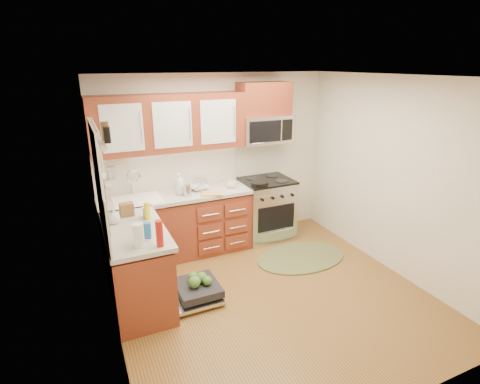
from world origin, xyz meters
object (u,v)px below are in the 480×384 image
upper_cabinets (169,123)px  rug (301,257)px  dishwasher (194,292)px  bowl_b (190,185)px  microwave (264,129)px  cutting_board (212,194)px  skillet (260,183)px  paper_towel_roll (138,235)px  cup (232,184)px  range (266,209)px  sink (138,209)px  stock_pot (200,183)px  bowl_a (199,188)px

upper_cabinets → rug: (1.55, -0.96, -1.86)m
dishwasher → bowl_b: bowl_b is taller
microwave → cutting_board: (-0.97, -0.33, -0.76)m
bowl_b → skillet: bearing=-20.3°
paper_towel_roll → cup: (1.53, 1.28, -0.07)m
range → upper_cabinets: bearing=174.1°
upper_cabinets → sink: upper_cabinets is taller
microwave → bowl_b: (-1.16, 0.05, -0.73)m
stock_pot → bowl_b: 0.16m
upper_cabinets → microwave: upper_cabinets is taller
paper_towel_roll → rug: bearing=13.0°
sink → paper_towel_roll: size_ratio=2.64×
bowl_b → paper_towel_roll: bearing=-123.0°
microwave → bowl_a: 1.30m
bowl_a → skillet: bearing=-14.5°
range → microwave: 1.23m
sink → rug: sink is taller
cutting_board → cup: bearing=22.4°
dishwasher → stock_pot: 1.65m
cutting_board → paper_towel_roll: 1.63m
skillet → sink: bearing=174.4°
upper_cabinets → sink: 1.21m
range → rug: bearing=-80.2°
upper_cabinets → cup: upper_cabinets is taller
range → stock_pot: (-1.00, 0.15, 0.51)m
bowl_a → cup: bearing=-12.8°
microwave → skillet: (-0.21, -0.30, -0.73)m
skillet → upper_cabinets: bearing=164.8°
bowl_a → paper_towel_roll: bearing=-127.9°
cutting_board → cup: cup is taller
bowl_a → stock_pot: bearing=62.8°
range → microwave: size_ratio=1.25×
stock_pot → cutting_board: stock_pot is taller
skillet → bowl_b: bowl_b is taller
rug → paper_towel_roll: bearing=-167.0°
dishwasher → range: bearing=36.3°
microwave → rug: 1.94m
microwave → bowl_b: microwave is taller
paper_towel_roll → bowl_a: 1.76m
upper_cabinets → rug: upper_cabinets is taller
microwave → cup: (-0.61, -0.18, -0.72)m
paper_towel_roll → bowl_a: paper_towel_roll is taller
sink → bowl_b: (0.77, 0.18, 0.17)m
sink → dishwasher: size_ratio=0.89×
cup → dishwasher: bearing=-131.2°
skillet → cup: bearing=163.5°
upper_cabinets → range: size_ratio=2.16×
rug → skillet: (-0.36, 0.64, 0.96)m
upper_cabinets → rug: 2.61m
dishwasher → bowl_a: bearing=67.8°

